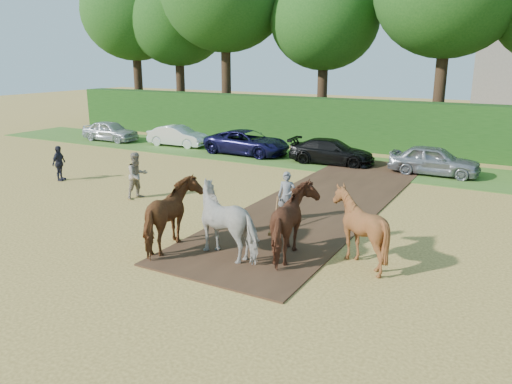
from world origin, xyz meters
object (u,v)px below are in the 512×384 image
Objects in this scene: spectator_near at (137,175)px; parked_cars at (440,160)px; spectator_far at (59,163)px; plough_team at (264,221)px.

parked_cars is (9.81, 10.31, -0.23)m from spectator_near.
spectator_near is at bearing -133.59° from parked_cars.
spectator_far is at bearing -146.73° from parked_cars.
plough_team is (7.22, -2.80, 0.09)m from spectator_near.
plough_team is at bearing -93.99° from spectator_near.
spectator_near is 5.16m from spectator_far.
spectator_far is at bearing 101.64° from spectator_near.
plough_team is (12.36, -3.30, 0.22)m from spectator_far.
spectator_far is at bearing 165.04° from plough_team.
spectator_near is 7.75m from plough_team.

